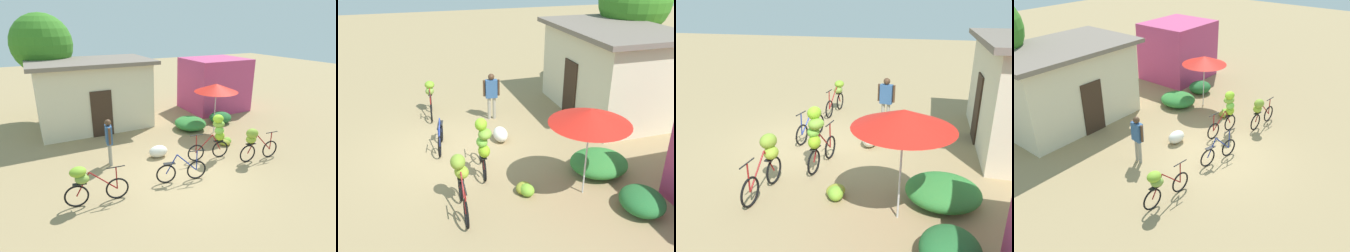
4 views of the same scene
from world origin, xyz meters
The scene contains 13 objects.
ground_plane centered at (0.00, 0.00, 0.00)m, with size 60.00×60.00×0.00m, color #998159.
building_low centered at (-1.50, 6.08, 1.57)m, with size 5.40×3.51×3.10m.
tree_behind_building centered at (-3.27, 8.06, 3.69)m, with size 2.83×2.83×5.14m.
hedge_bush_front_left centered at (2.32, 3.57, 0.28)m, with size 1.43×1.55×0.55m, color #307C34.
hedge_bush_front_right centered at (4.08, 3.64, 0.27)m, with size 1.11×0.99×0.55m, color #246630.
market_umbrella centered at (3.04, 2.72, 2.05)m, with size 1.89×1.89×2.23m.
bicycle_leftmost centered at (-3.14, -0.20, 0.71)m, with size 1.73×0.41×1.16m.
bicycle_near_pile centered at (-0.30, -0.27, 0.35)m, with size 1.59×0.37×0.99m.
bicycle_center_loaded centered at (1.58, 0.58, 0.98)m, with size 1.58×0.52×1.67m.
bicycle_by_shop centered at (2.64, -0.21, 0.76)m, with size 1.64×0.46×1.26m.
banana_pile_on_ground centered at (2.66, 1.35, 0.14)m, with size 0.68×0.56×0.30m.
produce_sack centered at (-0.24, 1.59, 0.22)m, with size 0.70×0.44×0.44m, color silver.
person_vendor centered at (-1.97, 1.79, 1.02)m, with size 0.25×0.58×1.66m.
Camera 2 is at (9.62, -1.34, 5.33)m, focal length 39.18 mm.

